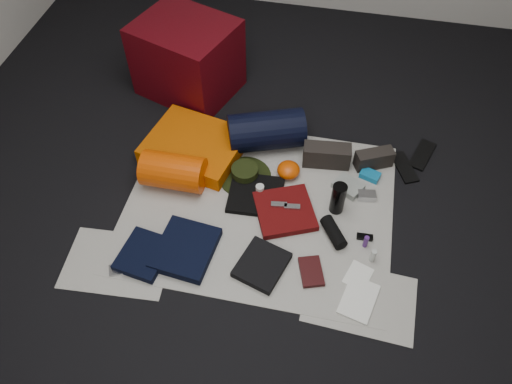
% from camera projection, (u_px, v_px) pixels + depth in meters
% --- Properties ---
extents(floor, '(4.50, 4.50, 0.02)m').
position_uv_depth(floor, '(259.00, 207.00, 3.05)').
color(floor, black).
rests_on(floor, ground).
extents(newspaper_mat, '(1.60, 1.30, 0.01)m').
position_uv_depth(newspaper_mat, '(259.00, 206.00, 3.04)').
color(newspaper_mat, beige).
rests_on(newspaper_mat, floor).
extents(newspaper_sheet_front_left, '(0.61, 0.44, 0.00)m').
position_uv_depth(newspaper_sheet_front_left, '(117.00, 262.00, 2.79)').
color(newspaper_sheet_front_left, beige).
rests_on(newspaper_sheet_front_left, floor).
extents(newspaper_sheet_front_right, '(0.60, 0.43, 0.00)m').
position_uv_depth(newspaper_sheet_front_right, '(360.00, 299.00, 2.65)').
color(newspaper_sheet_front_right, beige).
rests_on(newspaper_sheet_front_right, floor).
extents(red_cabinet, '(0.78, 0.72, 0.53)m').
position_uv_depth(red_cabinet, '(187.00, 58.00, 3.51)').
color(red_cabinet, '#4B050C').
rests_on(red_cabinet, floor).
extents(sleeping_pad, '(0.69, 0.60, 0.11)m').
position_uv_depth(sleeping_pad, '(195.00, 146.00, 3.27)').
color(sleeping_pad, '#C75202').
rests_on(sleeping_pad, newspaper_mat).
extents(stuff_sack, '(0.38, 0.23, 0.23)m').
position_uv_depth(stuff_sack, '(173.00, 171.00, 3.06)').
color(stuff_sack, '#CA4003').
rests_on(stuff_sack, newspaper_mat).
extents(sack_strap_left, '(0.02, 0.22, 0.22)m').
position_uv_depth(sack_strap_left, '(158.00, 169.00, 3.07)').
color(sack_strap_left, black).
rests_on(sack_strap_left, newspaper_mat).
extents(sack_strap_right, '(0.03, 0.22, 0.22)m').
position_uv_depth(sack_strap_right, '(189.00, 174.00, 3.05)').
color(sack_strap_right, black).
rests_on(sack_strap_right, newspaper_mat).
extents(navy_duffel, '(0.55, 0.41, 0.26)m').
position_uv_depth(navy_duffel, '(266.00, 131.00, 3.25)').
color(navy_duffel, black).
rests_on(navy_duffel, newspaper_mat).
extents(boonie_brim, '(0.44, 0.44, 0.01)m').
position_uv_depth(boonie_brim, '(245.00, 176.00, 3.17)').
color(boonie_brim, black).
rests_on(boonie_brim, newspaper_mat).
extents(boonie_crown, '(0.17, 0.17, 0.08)m').
position_uv_depth(boonie_crown, '(245.00, 172.00, 3.14)').
color(boonie_crown, black).
rests_on(boonie_crown, boonie_brim).
extents(hiking_boot_left, '(0.31, 0.14, 0.15)m').
position_uv_depth(hiking_boot_left, '(327.00, 155.00, 3.19)').
color(hiking_boot_left, black).
rests_on(hiking_boot_left, newspaper_mat).
extents(hiking_boot_right, '(0.26, 0.18, 0.12)m').
position_uv_depth(hiking_boot_right, '(374.00, 159.00, 3.19)').
color(hiking_boot_right, black).
rests_on(hiking_boot_right, newspaper_mat).
extents(flip_flop_left, '(0.20, 0.28, 0.01)m').
position_uv_depth(flip_flop_left, '(404.00, 167.00, 3.23)').
color(flip_flop_left, black).
rests_on(flip_flop_left, floor).
extents(flip_flop_right, '(0.19, 0.29, 0.02)m').
position_uv_depth(flip_flop_right, '(422.00, 155.00, 3.29)').
color(flip_flop_right, black).
rests_on(flip_flop_right, floor).
extents(trousers_navy_a, '(0.29, 0.32, 0.04)m').
position_uv_depth(trousers_navy_a, '(144.00, 254.00, 2.79)').
color(trousers_navy_a, black).
rests_on(trousers_navy_a, newspaper_mat).
extents(trousers_navy_b, '(0.35, 0.39, 0.06)m').
position_uv_depth(trousers_navy_b, '(186.00, 249.00, 2.81)').
color(trousers_navy_b, black).
rests_on(trousers_navy_b, newspaper_mat).
extents(trousers_charcoal, '(0.31, 0.34, 0.04)m').
position_uv_depth(trousers_charcoal, '(262.00, 265.00, 2.75)').
color(trousers_charcoal, black).
rests_on(trousers_charcoal, newspaper_mat).
extents(black_tshirt, '(0.34, 0.32, 0.03)m').
position_uv_depth(black_tshirt, '(256.00, 195.00, 3.07)').
color(black_tshirt, black).
rests_on(black_tshirt, newspaper_mat).
extents(red_shirt, '(0.44, 0.44, 0.04)m').
position_uv_depth(red_shirt, '(285.00, 211.00, 2.98)').
color(red_shirt, '#520909').
rests_on(red_shirt, newspaper_mat).
extents(orange_stuff_sack, '(0.15, 0.15, 0.10)m').
position_uv_depth(orange_stuff_sack, '(288.00, 170.00, 3.15)').
color(orange_stuff_sack, '#CA4003').
rests_on(orange_stuff_sack, newspaper_mat).
extents(first_aid_pouch, '(0.21, 0.20, 0.04)m').
position_uv_depth(first_aid_pouch, '(348.00, 186.00, 3.10)').
color(first_aid_pouch, gray).
rests_on(first_aid_pouch, newspaper_mat).
extents(water_bottle, '(0.10, 0.10, 0.22)m').
position_uv_depth(water_bottle, '(338.00, 198.00, 2.93)').
color(water_bottle, black).
rests_on(water_bottle, newspaper_mat).
extents(speaker, '(0.18, 0.21, 0.08)m').
position_uv_depth(speaker, '(334.00, 232.00, 2.87)').
color(speaker, black).
rests_on(speaker, newspaper_mat).
extents(compact_camera, '(0.12, 0.08, 0.04)m').
position_uv_depth(compact_camera, '(367.00, 196.00, 3.05)').
color(compact_camera, '#B5B5BA').
rests_on(compact_camera, newspaper_mat).
extents(cyan_case, '(0.14, 0.11, 0.04)m').
position_uv_depth(cyan_case, '(370.00, 175.00, 3.16)').
color(cyan_case, '#106EA1').
rests_on(cyan_case, newspaper_mat).
extents(toiletry_purple, '(0.04, 0.04, 0.08)m').
position_uv_depth(toiletry_purple, '(366.00, 242.00, 2.82)').
color(toiletry_purple, '#49216C').
rests_on(toiletry_purple, newspaper_mat).
extents(toiletry_clear, '(0.03, 0.03, 0.09)m').
position_uv_depth(toiletry_clear, '(373.00, 256.00, 2.76)').
color(toiletry_clear, '#B0B5B0').
rests_on(toiletry_clear, newspaper_mat).
extents(paperback_book, '(0.17, 0.21, 0.03)m').
position_uv_depth(paperback_book, '(311.00, 272.00, 2.74)').
color(paperback_book, black).
rests_on(paperback_book, newspaper_mat).
extents(map_booklet, '(0.22, 0.28, 0.01)m').
position_uv_depth(map_booklet, '(359.00, 299.00, 2.64)').
color(map_booklet, white).
rests_on(map_booklet, newspaper_mat).
extents(map_printout, '(0.17, 0.19, 0.01)m').
position_uv_depth(map_printout, '(358.00, 276.00, 2.73)').
color(map_printout, white).
rests_on(map_printout, newspaper_mat).
extents(sunglasses, '(0.09, 0.04, 0.02)m').
position_uv_depth(sunglasses, '(365.00, 237.00, 2.88)').
color(sunglasses, black).
rests_on(sunglasses, newspaper_mat).
extents(key_cluster, '(0.10, 0.10, 0.01)m').
position_uv_depth(key_cluster, '(116.00, 270.00, 2.75)').
color(key_cluster, '#B5B5BA').
rests_on(key_cluster, newspaper_mat).
extents(tape_roll, '(0.05, 0.05, 0.04)m').
position_uv_depth(tape_roll, '(260.00, 188.00, 3.05)').
color(tape_roll, beige).
rests_on(tape_roll, black_tshirt).
extents(energy_bar_a, '(0.10, 0.05, 0.01)m').
position_uv_depth(energy_bar_a, '(279.00, 204.00, 2.98)').
color(energy_bar_a, '#B5B5BA').
rests_on(energy_bar_a, red_shirt).
extents(energy_bar_b, '(0.10, 0.05, 0.01)m').
position_uv_depth(energy_bar_b, '(292.00, 207.00, 2.97)').
color(energy_bar_b, '#B5B5BA').
rests_on(energy_bar_b, red_shirt).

